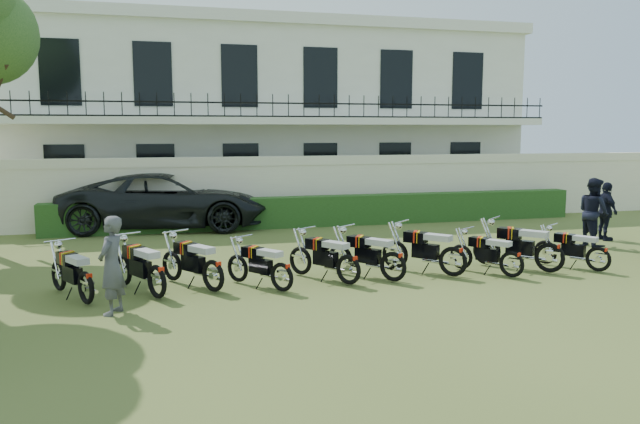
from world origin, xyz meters
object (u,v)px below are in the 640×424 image
object	(u,v)px
motorcycle_8	(550,250)
motorcycle_9	(599,253)
motorcycle_3	(282,270)
suv	(166,201)
inspector	(112,265)
motorcycle_5	(393,259)
motorcycle_1	(157,273)
motorcycle_6	(453,254)
officer_4	(593,212)
motorcycle_7	(512,258)
motorcycle_2	(213,268)
officer_5	(606,211)
motorcycle_4	(349,262)
motorcycle_0	(86,280)

from	to	relation	value
motorcycle_8	motorcycle_9	bearing A→B (deg)	-50.40
motorcycle_3	suv	size ratio (longest dim) A/B	0.23
motorcycle_9	inspector	size ratio (longest dim) A/B	0.89
motorcycle_5	suv	distance (m)	9.79
motorcycle_1	motorcycle_3	xyz separation A→B (m)	(2.39, -0.10, -0.05)
motorcycle_5	motorcycle_9	bearing A→B (deg)	-41.61
motorcycle_5	motorcycle_6	xyz separation A→B (m)	(1.42, 0.09, 0.02)
inspector	officer_4	world-z (taller)	officer_4
motorcycle_3	motorcycle_7	distance (m)	5.05
motorcycle_2	officer_5	size ratio (longest dim) A/B	1.02
motorcycle_9	officer_5	xyz separation A→B (m)	(3.00, 3.48, 0.40)
inspector	officer_5	distance (m)	13.96
motorcycle_9	inspector	world-z (taller)	inspector
motorcycle_3	motorcycle_6	size ratio (longest dim) A/B	0.94
suv	officer_5	bearing A→B (deg)	-107.18
motorcycle_4	motorcycle_5	bearing A→B (deg)	-34.07
motorcycle_6	motorcycle_7	size ratio (longest dim) A/B	1.05
motorcycle_6	motorcycle_9	size ratio (longest dim) A/B	1.05
motorcycle_5	inspector	distance (m)	5.63
motorcycle_1	motorcycle_5	world-z (taller)	motorcycle_1
motorcycle_4	inspector	bearing A→B (deg)	156.06
motorcycle_1	motorcycle_2	size ratio (longest dim) A/B	1.06
motorcycle_0	officer_5	distance (m)	14.28
motorcycle_4	motorcycle_8	xyz separation A→B (m)	(4.67, -0.11, 0.04)
motorcycle_5	motorcycle_8	bearing A→B (deg)	-39.80
motorcycle_8	inspector	bearing A→B (deg)	143.65
motorcycle_8	motorcycle_9	size ratio (longest dim) A/B	1.08
motorcycle_2	motorcycle_4	xyz separation A→B (m)	(2.75, -0.12, -0.01)
motorcycle_2	inspector	bearing A→B (deg)	174.52
motorcycle_9	motorcycle_3	bearing A→B (deg)	146.30
officer_4	officer_5	world-z (taller)	officer_4
inspector	motorcycle_3	bearing A→B (deg)	125.23
motorcycle_9	inspector	bearing A→B (deg)	150.10
motorcycle_8	motorcycle_0	bearing A→B (deg)	139.46
motorcycle_6	motorcycle_9	distance (m)	3.41
motorcycle_0	motorcycle_7	xyz separation A→B (m)	(8.69, -0.11, -0.03)
motorcycle_2	officer_5	distance (m)	11.95
motorcycle_4	motorcycle_6	distance (m)	2.41
suv	motorcycle_3	bearing A→B (deg)	-160.01
motorcycle_7	motorcycle_8	distance (m)	1.08
motorcycle_7	motorcycle_9	xyz separation A→B (m)	(2.19, -0.01, -0.00)
motorcycle_3	motorcycle_8	world-z (taller)	motorcycle_8
motorcycle_1	suv	world-z (taller)	suv
suv	officer_5	xyz separation A→B (m)	(12.28, -5.52, -0.06)
motorcycle_7	officer_4	bearing A→B (deg)	0.43
motorcycle_9	officer_4	size ratio (longest dim) A/B	0.82
motorcycle_0	motorcycle_8	distance (m)	9.75
motorcycle_0	motorcycle_8	bearing A→B (deg)	-27.87
suv	inspector	xyz separation A→B (m)	(-1.08, -9.55, -0.04)
motorcycle_1	motorcycle_7	xyz separation A→B (m)	(7.43, -0.19, -0.06)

